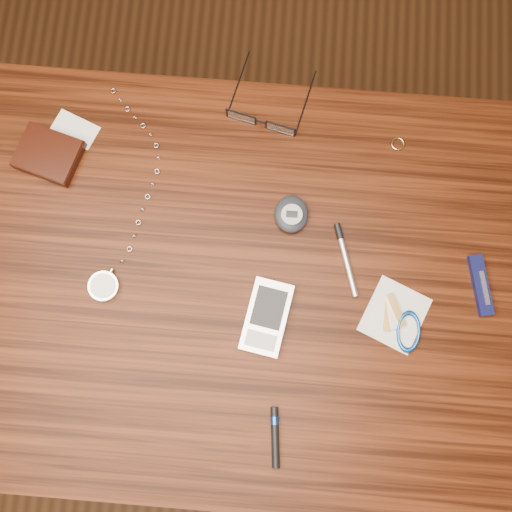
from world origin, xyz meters
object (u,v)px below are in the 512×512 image
object	(u,v)px
eyeglasses	(262,119)
pocket_knife	(481,285)
notepad_keys	(402,323)
desk	(216,288)
pedometer	(291,214)
pocket_watch	(106,278)
wallet_and_card	(49,154)
pda_phone	(267,317)
silver_pen	(345,254)

from	to	relation	value
eyeglasses	pocket_knife	xyz separation A→B (m)	(0.37, -0.25, -0.01)
notepad_keys	pocket_knife	xyz separation A→B (m)	(0.12, 0.07, 0.00)
desk	pedometer	bearing A→B (deg)	44.13
pocket_watch	pocket_knife	size ratio (longest dim) A/B	3.65
wallet_and_card	pocket_knife	xyz separation A→B (m)	(0.72, -0.16, -0.00)
eyeglasses	pda_phone	bearing A→B (deg)	-84.33
desk	eyeglasses	distance (m)	0.31
eyeglasses	pedometer	world-z (taller)	eyeglasses
pocket_knife	pda_phone	bearing A→B (deg)	-166.95
pedometer	silver_pen	bearing A→B (deg)	-32.50
desk	pda_phone	world-z (taller)	pda_phone
wallet_and_card	eyeglasses	bearing A→B (deg)	14.37
desk	wallet_and_card	world-z (taller)	wallet_and_card
pocket_watch	desk	bearing A→B (deg)	3.83
pda_phone	notepad_keys	xyz separation A→B (m)	(0.21, 0.01, -0.01)
pocket_knife	wallet_and_card	bearing A→B (deg)	167.23
pocket_watch	pedometer	size ratio (longest dim) A/B	5.75
pocket_knife	silver_pen	xyz separation A→B (m)	(-0.22, 0.03, -0.00)
eyeglasses	pda_phone	size ratio (longest dim) A/B	1.20
pda_phone	desk	bearing A→B (deg)	149.86
pda_phone	silver_pen	xyz separation A→B (m)	(0.12, 0.11, -0.00)
wallet_and_card	notepad_keys	bearing A→B (deg)	-21.41
pocket_knife	silver_pen	distance (m)	0.22
eyeglasses	notepad_keys	distance (m)	0.41
desk	silver_pen	world-z (taller)	silver_pen
pocket_knife	silver_pen	world-z (taller)	pocket_knife
wallet_and_card	pocket_watch	distance (m)	0.23
pda_phone	notepad_keys	bearing A→B (deg)	2.00
wallet_and_card	notepad_keys	distance (m)	0.64
pocket_knife	eyeglasses	bearing A→B (deg)	145.74
notepad_keys	silver_pen	size ratio (longest dim) A/B	1.05
desk	pocket_watch	distance (m)	0.20
notepad_keys	silver_pen	distance (m)	0.14
notepad_keys	pocket_knife	bearing A→B (deg)	29.89
pocket_knife	desk	bearing A→B (deg)	-176.72
pda_phone	notepad_keys	size ratio (longest dim) A/B	1.01
wallet_and_card	notepad_keys	world-z (taller)	wallet_and_card
pocket_watch	pedometer	distance (m)	0.32
pocket_watch	pedometer	bearing A→B (deg)	23.84
pocket_watch	pocket_knife	distance (m)	0.60
desk	silver_pen	xyz separation A→B (m)	(0.21, 0.06, 0.11)
pocket_watch	notepad_keys	distance (m)	0.48
eyeglasses	pocket_knife	bearing A→B (deg)	-34.26
silver_pen	wallet_and_card	bearing A→B (deg)	165.51
wallet_and_card	eyeglasses	size ratio (longest dim) A/B	0.93
pedometer	pocket_watch	bearing A→B (deg)	-156.16
eyeglasses	wallet_and_card	bearing A→B (deg)	-165.63
notepad_keys	silver_pen	bearing A→B (deg)	132.62
silver_pen	pocket_knife	bearing A→B (deg)	-8.78
eyeglasses	pocket_watch	bearing A→B (deg)	-128.37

